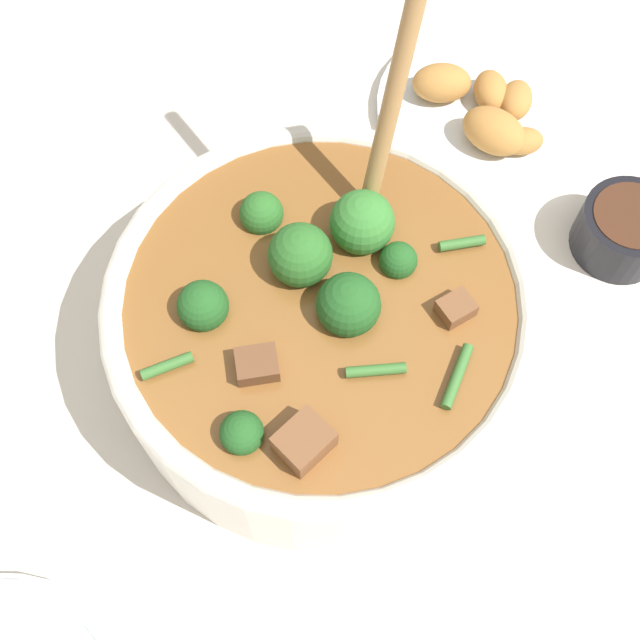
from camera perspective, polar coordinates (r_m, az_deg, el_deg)
name	(u,v)px	position (r m, az deg, el deg)	size (l,w,h in m)	color
ground_plane	(320,358)	(0.60, 0.00, -2.74)	(4.00, 4.00, 0.00)	silver
stew_bowl	(320,324)	(0.55, 0.00, -0.28)	(0.29, 0.29, 0.31)	white
condiment_bowl	(625,229)	(0.67, 20.89, 6.08)	(0.07, 0.07, 0.04)	black
food_plate	(486,109)	(0.73, 11.72, 14.49)	(0.19, 0.19, 0.05)	white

